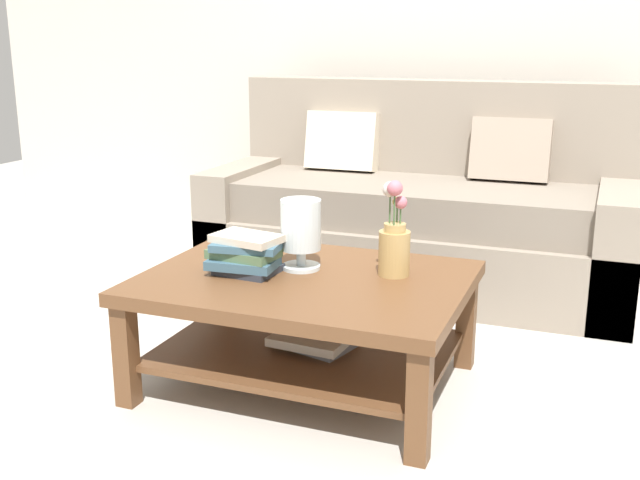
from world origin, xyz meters
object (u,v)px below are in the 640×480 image
object	(u,v)px
couch	(419,216)
flower_pitcher	(394,241)
book_stack_main	(246,254)
glass_hurricane_vase	(301,228)
coffee_table	(306,306)

from	to	relation	value
couch	flower_pitcher	world-z (taller)	couch
couch	flower_pitcher	size ratio (longest dim) A/B	6.03
book_stack_main	glass_hurricane_vase	world-z (taller)	glass_hurricane_vase
couch	glass_hurricane_vase	bearing A→B (deg)	-95.96
book_stack_main	couch	bearing A→B (deg)	77.97
couch	coffee_table	world-z (taller)	couch
book_stack_main	flower_pitcher	world-z (taller)	flower_pitcher
glass_hurricane_vase	book_stack_main	bearing A→B (deg)	-143.24
couch	book_stack_main	bearing A→B (deg)	-102.03
glass_hurricane_vase	flower_pitcher	world-z (taller)	flower_pitcher
coffee_table	flower_pitcher	distance (m)	0.41
couch	flower_pitcher	xyz separation A→B (m)	(0.21, -1.26, 0.20)
coffee_table	book_stack_main	xyz separation A→B (m)	(-0.22, -0.05, 0.19)
glass_hurricane_vase	flower_pitcher	size ratio (longest dim) A/B	0.74
glass_hurricane_vase	coffee_table	bearing A→B (deg)	-57.38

